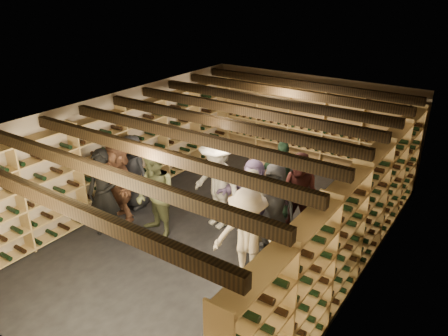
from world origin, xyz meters
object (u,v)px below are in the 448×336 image
person_4 (325,236)px  crate_stack_left (261,170)px  crate_loose (261,186)px  person_9 (217,183)px  crate_stack_right (241,187)px  person_7 (251,214)px  person_0 (133,172)px  person_12 (274,205)px  person_10 (281,178)px  person_3 (247,238)px  person_5 (118,182)px  person_8 (300,194)px  person_2 (156,195)px  person_1 (104,194)px  person_11 (253,197)px

person_4 → crate_stack_left: bearing=140.1°
crate_loose → person_9: size_ratio=0.26×
crate_stack_left → crate_stack_right: bearing=-90.1°
crate_stack_left → person_4: 3.47m
crate_stack_right → person_7: person_7 is taller
person_0 → person_12: person_0 is taller
person_0 → crate_loose: bearing=51.8°
crate_stack_right → person_10: bearing=0.0°
crate_stack_left → person_12: person_12 is taller
crate_stack_right → person_10: 1.08m
person_3 → person_5: 3.24m
person_7 → person_9: size_ratio=0.87×
person_0 → person_8: person_8 is taller
crate_loose → person_9: bearing=-87.8°
person_3 → person_7: 0.83m
crate_stack_left → person_2: bearing=-100.8°
person_0 → person_10: size_ratio=1.00×
person_7 → person_8: size_ratio=1.00×
person_3 → person_12: bearing=82.2°
crate_stack_left → person_0: size_ratio=0.52×
person_5 → crate_loose: bearing=77.7°
person_3 → person_12: size_ratio=1.06×
person_0 → person_8: bearing=18.6°
crate_stack_right → person_1: person_1 is taller
crate_stack_right → person_4: 2.95m
person_2 → person_12: (1.97, 1.01, -0.06)m
crate_stack_right → person_8: (1.61, -0.45, 0.48)m
person_8 → person_7: bearing=-105.3°
crate_stack_left → person_4: size_ratio=0.56×
person_1 → person_11: (2.27, 1.68, -0.12)m
person_8 → person_9: size_ratio=0.87×
crate_stack_left → person_2: size_ratio=0.49×
crate_stack_left → crate_stack_right: (-0.00, -0.91, -0.08)m
person_2 → person_12: 2.22m
crate_stack_left → person_10: bearing=-43.3°
crate_stack_left → person_8: size_ratio=0.52×
person_0 → person_5: size_ratio=0.98×
crate_stack_right → person_1: size_ratio=0.39×
person_3 → crate_stack_right: bearing=107.4°
person_5 → person_8: bearing=45.3°
person_7 → person_3: bearing=-71.4°
person_11 → person_7: bearing=-76.2°
person_2 → person_9: bearing=67.8°
person_4 → person_8: size_ratio=0.92×
crate_stack_left → crate_stack_right: 0.92m
person_1 → person_5: 0.61m
person_10 → crate_stack_right: bearing=161.2°
person_1 → person_8: 3.71m
person_5 → person_10: (2.59, 2.05, -0.02)m
crate_stack_right → person_5: 2.66m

